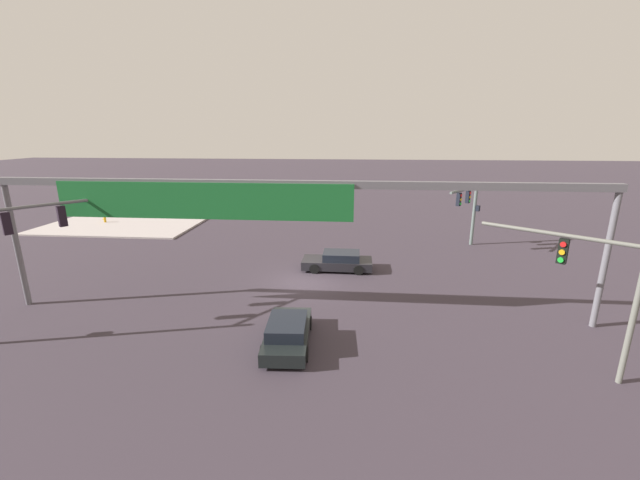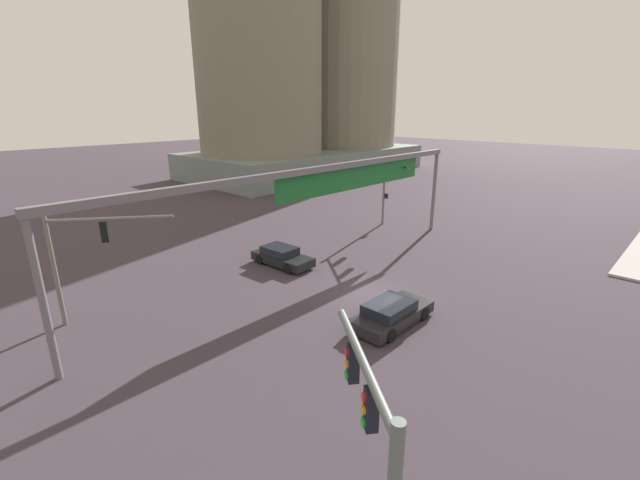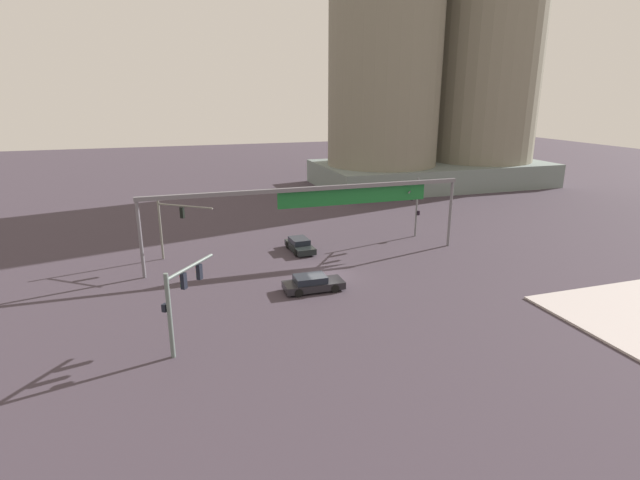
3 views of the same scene
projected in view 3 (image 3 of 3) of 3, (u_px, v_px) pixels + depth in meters
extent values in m
plane|color=#3A313B|center=(326.00, 276.00, 40.10)|extent=(223.44, 223.44, 0.00)
cylinder|color=slate|center=(160.00, 228.00, 43.48)|extent=(0.20, 0.20, 5.77)
cylinder|color=slate|center=(185.00, 206.00, 41.98)|extent=(4.42, 3.44, 0.15)
cube|color=black|center=(182.00, 213.00, 42.26)|extent=(0.41, 0.40, 0.95)
cylinder|color=red|center=(183.00, 209.00, 42.32)|extent=(0.20, 0.17, 0.20)
cylinder|color=orange|center=(183.00, 212.00, 42.40)|extent=(0.20, 0.17, 0.20)
cylinder|color=green|center=(184.00, 216.00, 42.49)|extent=(0.20, 0.17, 0.20)
cylinder|color=slate|center=(417.00, 208.00, 50.51)|extent=(0.20, 0.20, 6.12)
cylinder|color=slate|center=(414.00, 188.00, 47.30)|extent=(3.44, 4.42, 0.15)
cube|color=black|center=(415.00, 191.00, 48.55)|extent=(0.40, 0.41, 0.95)
cylinder|color=red|center=(417.00, 189.00, 48.41)|extent=(0.17, 0.20, 0.20)
cylinder|color=orange|center=(417.00, 192.00, 48.50)|extent=(0.17, 0.20, 0.20)
cylinder|color=green|center=(417.00, 195.00, 48.58)|extent=(0.17, 0.20, 0.20)
cube|color=black|center=(412.00, 195.00, 46.70)|extent=(0.40, 0.41, 0.95)
cylinder|color=red|center=(414.00, 192.00, 46.56)|extent=(0.17, 0.20, 0.20)
cylinder|color=orange|center=(414.00, 195.00, 46.65)|extent=(0.17, 0.20, 0.20)
cylinder|color=green|center=(413.00, 199.00, 46.73)|extent=(0.17, 0.20, 0.20)
cube|color=black|center=(419.00, 213.00, 50.59)|extent=(0.37, 0.38, 0.44)
cylinder|color=slate|center=(170.00, 316.00, 27.08)|extent=(0.26, 0.26, 5.05)
cylinder|color=slate|center=(190.00, 267.00, 28.51)|extent=(2.94, 3.70, 0.19)
cube|color=black|center=(184.00, 281.00, 28.02)|extent=(0.40, 0.41, 0.95)
cylinder|color=red|center=(181.00, 276.00, 27.98)|extent=(0.17, 0.19, 0.20)
cylinder|color=orange|center=(181.00, 281.00, 28.07)|extent=(0.17, 0.19, 0.20)
cylinder|color=green|center=(182.00, 286.00, 28.15)|extent=(0.17, 0.19, 0.20)
cube|color=black|center=(199.00, 272.00, 29.46)|extent=(0.40, 0.41, 0.95)
cylinder|color=red|center=(197.00, 267.00, 29.43)|extent=(0.17, 0.19, 0.20)
cylinder|color=orange|center=(197.00, 272.00, 29.51)|extent=(0.17, 0.19, 0.20)
cylinder|color=green|center=(197.00, 276.00, 29.60)|extent=(0.17, 0.19, 0.20)
cube|color=black|center=(165.00, 308.00, 27.04)|extent=(0.37, 0.38, 0.44)
cylinder|color=slate|center=(141.00, 240.00, 38.91)|extent=(0.28, 0.28, 6.30)
cylinder|color=slate|center=(450.00, 214.00, 47.28)|extent=(0.28, 0.28, 6.30)
cube|color=slate|center=(310.00, 189.00, 42.14)|extent=(28.62, 0.35, 0.35)
cube|color=#19672C|center=(354.00, 195.00, 43.80)|extent=(14.05, 0.08, 1.70)
cube|color=slate|center=(431.00, 173.00, 80.28)|extent=(36.74, 18.79, 3.65)
cube|color=black|center=(314.00, 285.00, 37.10)|extent=(4.55, 1.92, 0.55)
cube|color=black|center=(310.00, 279.00, 36.87)|extent=(2.37, 1.68, 0.50)
cylinder|color=black|center=(327.00, 280.00, 38.35)|extent=(0.64, 0.22, 0.64)
cylinder|color=black|center=(335.00, 288.00, 36.74)|extent=(0.64, 0.22, 0.64)
cylinder|color=black|center=(293.00, 284.00, 37.53)|extent=(0.64, 0.22, 0.64)
cylinder|color=black|center=(299.00, 293.00, 35.92)|extent=(0.64, 0.22, 0.64)
cube|color=black|center=(300.00, 247.00, 46.37)|extent=(2.00, 4.29, 0.55)
cube|color=black|center=(299.00, 241.00, 46.45)|extent=(1.68, 2.27, 0.50)
cylinder|color=black|center=(313.00, 251.00, 45.53)|extent=(0.25, 0.65, 0.64)
cylinder|color=black|center=(296.00, 253.00, 44.95)|extent=(0.25, 0.65, 0.64)
cylinder|color=black|center=(304.00, 243.00, 47.85)|extent=(0.25, 0.65, 0.64)
cylinder|color=black|center=(288.00, 245.00, 47.28)|extent=(0.25, 0.65, 0.64)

